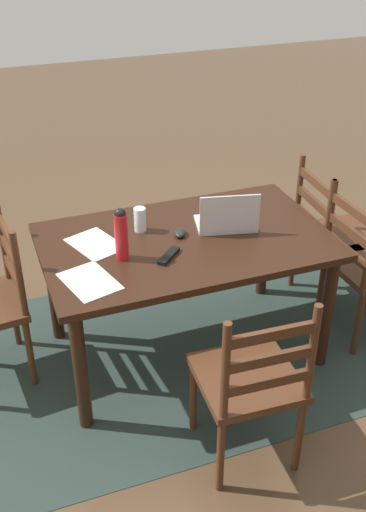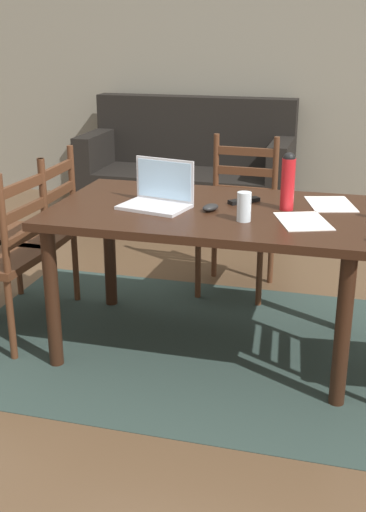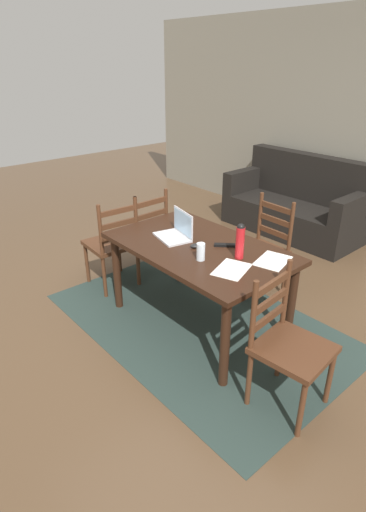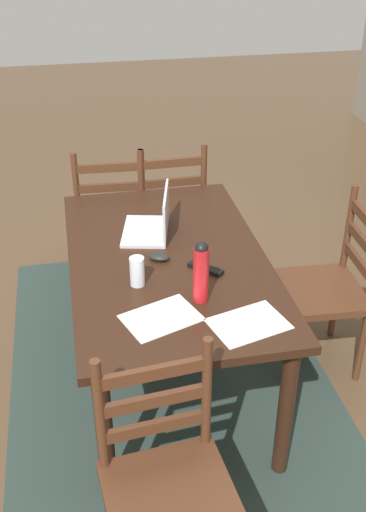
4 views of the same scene
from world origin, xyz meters
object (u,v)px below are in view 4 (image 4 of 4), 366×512
object	(u,v)px
chair_left_far	(168,210)
chair_far_head	(327,289)
dining_table	(168,274)
chair_left_near	(111,215)
chair_right_near	(168,488)
computer_mouse	(159,257)
water_bottle	(201,271)
drinking_glass	(137,271)
laptop	(154,223)
tv_remote	(206,268)

from	to	relation	value
chair_left_far	chair_far_head	world-z (taller)	same
chair_left_far	chair_far_head	size ratio (longest dim) A/B	1.00
dining_table	chair_left_near	size ratio (longest dim) A/B	1.60
dining_table	chair_right_near	world-z (taller)	chair_right_near
chair_right_near	computer_mouse	distance (m)	1.08
dining_table	water_bottle	world-z (taller)	water_bottle
chair_left_far	computer_mouse	world-z (taller)	chair_left_far
chair_right_near	computer_mouse	size ratio (longest dim) A/B	9.50
chair_right_near	drinking_glass	distance (m)	0.92
chair_left_near	laptop	xyz separation A→B (m)	(0.80, 0.16, 0.34)
water_bottle	tv_remote	world-z (taller)	water_bottle
water_bottle	tv_remote	xyz separation A→B (m)	(-0.22, 0.07, -0.13)
dining_table	chair_left_far	size ratio (longest dim) A/B	1.60
dining_table	tv_remote	bearing A→B (deg)	45.24
chair_left_near	computer_mouse	bearing A→B (deg)	7.58
chair_left_far	laptop	distance (m)	0.90
chair_left_far	water_bottle	world-z (taller)	water_bottle
dining_table	computer_mouse	distance (m)	0.12
chair_left_near	tv_remote	world-z (taller)	chair_left_near
dining_table	chair_left_near	distance (m)	1.08
chair_right_near	computer_mouse	xyz separation A→B (m)	(-1.03, 0.14, 0.30)
drinking_glass	tv_remote	distance (m)	0.33
computer_mouse	tv_remote	distance (m)	0.23
dining_table	drinking_glass	xyz separation A→B (m)	(0.20, -0.17, 0.16)
chair_left_near	drinking_glass	distance (m)	1.30
chair_right_near	drinking_glass	size ratio (longest dim) A/B	7.08
chair_left_near	water_bottle	bearing A→B (deg)	10.47
chair_left_far	tv_remote	distance (m)	1.23
dining_table	chair_far_head	size ratio (longest dim) A/B	1.60
dining_table	laptop	xyz separation A→B (m)	(-0.25, -0.02, 0.15)
laptop	drinking_glass	distance (m)	0.47
laptop	tv_remote	world-z (taller)	laptop
computer_mouse	drinking_glass	bearing A→B (deg)	-9.95
chair_left_far	drinking_glass	distance (m)	1.35
tv_remote	drinking_glass	bearing A→B (deg)	144.75
chair_left_near	chair_right_near	size ratio (longest dim) A/B	1.00
water_bottle	chair_far_head	bearing A→B (deg)	115.82
chair_far_head	chair_left_near	world-z (taller)	same
chair_left_far	water_bottle	xyz separation A→B (m)	(1.41, -0.11, 0.43)
laptop	tv_remote	size ratio (longest dim) A/B	2.12
chair_right_near	laptop	xyz separation A→B (m)	(-1.29, 0.16, 0.34)
drinking_glass	chair_left_far	bearing A→B (deg)	164.22
chair_right_near	drinking_glass	bearing A→B (deg)	178.70
chair_left_near	chair_right_near	distance (m)	2.10
chair_left_far	laptop	xyz separation A→B (m)	(0.80, -0.21, 0.34)
computer_mouse	tv_remote	size ratio (longest dim) A/B	0.59
chair_far_head	drinking_glass	size ratio (longest dim) A/B	7.08
chair_far_head	water_bottle	xyz separation A→B (m)	(0.36, -0.75, 0.43)
dining_table	water_bottle	size ratio (longest dim) A/B	5.46
tv_remote	chair_far_head	bearing A→B (deg)	-32.81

